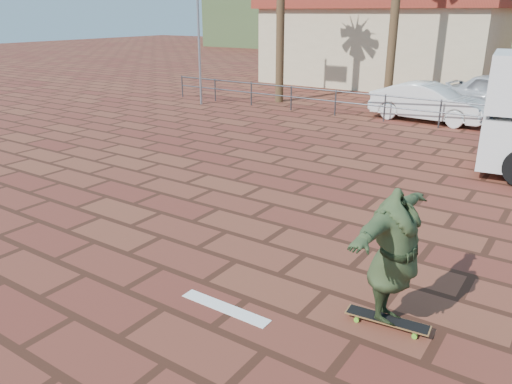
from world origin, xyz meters
TOP-DOWN VIEW (x-y plane):
  - ground at (0.00, 0.00)m, footprint 120.00×120.00m
  - paint_stripe at (0.70, -1.20)m, footprint 1.40×0.22m
  - guardrail at (0.00, 12.00)m, footprint 24.06×0.06m
  - building_west at (-6.00, 22.00)m, footprint 12.60×7.60m
  - hill_back at (-22.00, 56.00)m, footprint 35.00×14.00m
  - longboard at (2.70, -0.34)m, footprint 1.10×0.34m
  - skateboarder at (2.70, -0.34)m, footprint 0.64×2.22m
  - car_silver at (1.43, 16.00)m, footprint 4.86×2.61m
  - car_white at (-0.69, 13.00)m, footprint 4.31×1.78m

SIDE VIEW (x-z plane):
  - ground at x=0.00m, z-range 0.00..0.00m
  - paint_stripe at x=0.70m, z-range 0.00..0.01m
  - longboard at x=2.70m, z-range 0.03..0.14m
  - guardrail at x=0.00m, z-range 0.18..1.18m
  - car_white at x=-0.69m, z-range 0.00..1.39m
  - car_silver at x=1.43m, z-range 0.00..1.57m
  - skateboarder at x=2.70m, z-range 0.11..1.90m
  - building_west at x=-6.00m, z-range 0.03..4.53m
  - hill_back at x=-22.00m, z-range 0.00..8.00m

